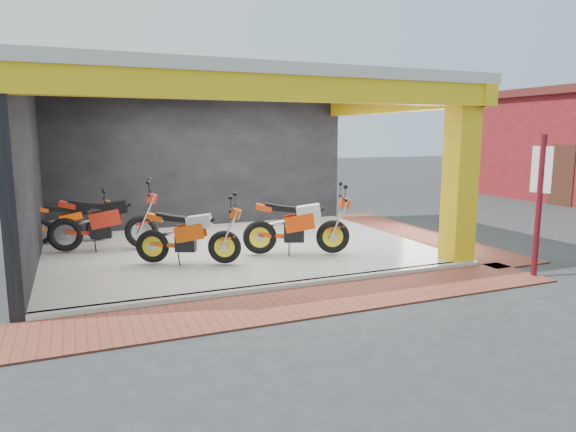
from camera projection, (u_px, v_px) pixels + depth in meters
name	position (u px, v px, depth m)	size (l,w,h in m)	color
ground	(269.00, 273.00, 9.61)	(80.00, 80.00, 0.00)	#2D2D30
showroom_floor	(237.00, 249.00, 11.43)	(8.00, 6.00, 0.10)	silver
showroom_ceiling	(235.00, 85.00, 10.86)	(8.40, 6.40, 0.20)	beige
back_wall	(203.00, 165.00, 13.98)	(8.20, 0.20, 3.50)	black
left_wall	(26.00, 179.00, 9.59)	(0.20, 6.20, 3.50)	black
corner_column	(460.00, 177.00, 10.08)	(0.50, 0.50, 3.50)	yellow
header_beam_front	(290.00, 89.00, 8.18)	(8.40, 0.30, 0.40)	yellow
header_beam_right	(393.00, 104.00, 12.43)	(0.30, 6.40, 0.40)	yellow
floor_kerb	(290.00, 285.00, 8.68)	(8.00, 0.20, 0.10)	silver
paver_front	(310.00, 301.00, 7.97)	(9.00, 1.40, 0.03)	brown
paver_right	(415.00, 234.00, 13.26)	(1.40, 7.00, 0.03)	brown
signpost	(539.00, 200.00, 9.17)	(0.13, 0.35, 2.58)	#5B0D17
moto_hero	(333.00, 221.00, 10.59)	(2.34, 0.87, 1.43)	#FF420A
moto_row_a	(224.00, 231.00, 9.76)	(2.15, 0.80, 1.32)	#DB4C09
moto_row_b	(141.00, 216.00, 11.09)	(2.40, 0.89, 1.47)	red
moto_row_d	(98.00, 216.00, 11.97)	(1.90, 0.70, 1.16)	#FF5A0A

